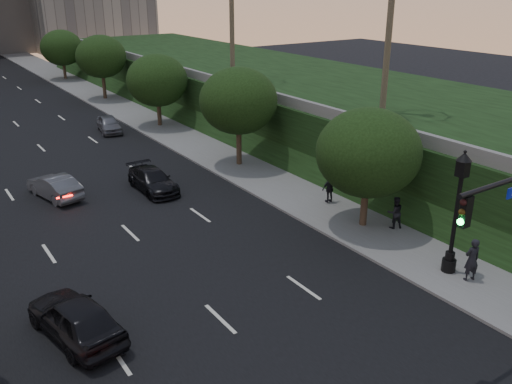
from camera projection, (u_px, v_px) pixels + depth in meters
road_surface at (48, 155)px, 39.73m from camera, size 16.00×140.00×0.02m
sidewalk_right at (175, 133)px, 45.03m from camera, size 4.50×140.00×0.15m
embankment at (301, 98)px, 48.88m from camera, size 18.00×90.00×4.00m
parapet_wall at (219, 81)px, 43.61m from camera, size 0.35×90.00×0.70m
tree_right_a at (368, 153)px, 26.61m from camera, size 5.20×5.20×6.24m
tree_right_b at (238, 101)px, 35.70m from camera, size 5.20×5.20×6.74m
tree_right_c at (157, 80)px, 45.94m from camera, size 5.20×5.20×6.24m
tree_right_d at (101, 57)px, 56.58m from camera, size 5.20×5.20×6.74m
tree_right_e at (62, 48)px, 68.36m from camera, size 5.20×5.20×6.24m
street_lamp at (455, 218)px, 22.63m from camera, size 0.64×0.64×5.62m
sedan_near_left at (75, 318)px, 19.12m from camera, size 2.75×4.99×1.61m
sedan_mid_left at (54, 186)px, 31.62m from camera, size 2.41×4.50×1.41m
sedan_near_right at (153, 180)px, 32.68m from camera, size 1.88×4.60×1.33m
sedan_far_right at (109, 124)px, 45.44m from camera, size 2.21×4.25×1.38m
pedestrian_a at (472, 260)px, 22.49m from camera, size 0.80×0.65×1.89m
pedestrian_b at (395, 212)px, 27.34m from camera, size 1.00×0.90×1.69m
pedestrian_c at (330, 189)px, 30.54m from camera, size 1.01×0.54×1.64m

